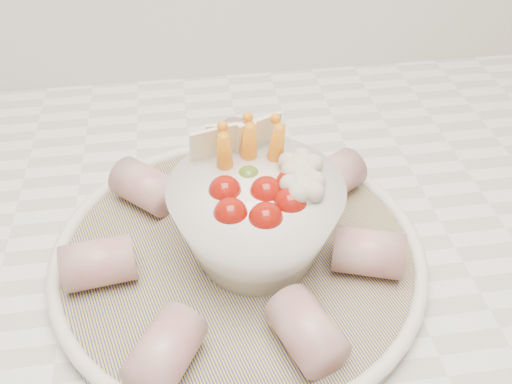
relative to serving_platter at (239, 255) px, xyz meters
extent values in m
cube|color=white|center=(0.02, 0.02, -0.03)|extent=(2.04, 0.62, 0.04)
cylinder|color=navy|center=(0.00, 0.00, 0.00)|extent=(0.39, 0.39, 0.01)
torus|color=silver|center=(0.00, 0.00, 0.00)|extent=(0.32, 0.32, 0.01)
sphere|color=maroon|center=(-0.01, -0.03, 0.07)|extent=(0.03, 0.03, 0.03)
sphere|color=maroon|center=(0.02, -0.04, 0.07)|extent=(0.03, 0.03, 0.03)
sphere|color=maroon|center=(0.04, -0.02, 0.07)|extent=(0.03, 0.03, 0.03)
sphere|color=maroon|center=(-0.01, 0.00, 0.07)|extent=(0.03, 0.03, 0.03)
sphere|color=maroon|center=(0.02, -0.01, 0.07)|extent=(0.03, 0.03, 0.03)
sphere|color=maroon|center=(0.04, 0.00, 0.07)|extent=(0.03, 0.03, 0.03)
sphere|color=#4D7125|center=(0.01, 0.02, 0.07)|extent=(0.02, 0.02, 0.02)
cone|color=orange|center=(-0.01, 0.03, 0.08)|extent=(0.02, 0.03, 0.06)
cone|color=orange|center=(0.01, 0.04, 0.08)|extent=(0.02, 0.03, 0.06)
cone|color=orange|center=(0.04, 0.03, 0.08)|extent=(0.02, 0.03, 0.06)
sphere|color=beige|center=(0.05, 0.01, 0.08)|extent=(0.03, 0.03, 0.03)
sphere|color=beige|center=(0.05, -0.01, 0.08)|extent=(0.03, 0.03, 0.03)
cube|color=beige|center=(0.00, 0.04, 0.08)|extent=(0.04, 0.01, 0.04)
cube|color=beige|center=(0.02, 0.05, 0.08)|extent=(0.04, 0.03, 0.04)
cube|color=beige|center=(-0.01, 0.04, 0.08)|extent=(0.04, 0.02, 0.04)
cylinder|color=#A04950|center=(0.10, -0.03, 0.02)|extent=(0.07, 0.05, 0.04)
cylinder|color=#A04950|center=(0.10, 0.06, 0.02)|extent=(0.07, 0.06, 0.04)
cylinder|color=#A04950|center=(0.01, 0.12, 0.02)|extent=(0.04, 0.06, 0.04)
cylinder|color=#A04950|center=(-0.08, 0.07, 0.02)|extent=(0.07, 0.07, 0.04)
cylinder|color=#A04950|center=(-0.11, -0.01, 0.02)|extent=(0.06, 0.04, 0.04)
cylinder|color=#A04950|center=(-0.06, -0.10, 0.02)|extent=(0.06, 0.07, 0.04)
cylinder|color=#A04950|center=(0.04, -0.10, 0.02)|extent=(0.05, 0.07, 0.04)
camera|label=1|loc=(-0.03, -0.33, 0.36)|focal=40.00mm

